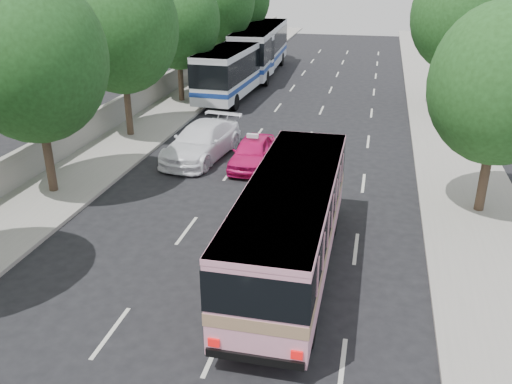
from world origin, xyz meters
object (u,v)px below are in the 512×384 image
(tour_coach_rear, at_px, (260,46))
(pink_bus, at_px, (291,217))
(tour_coach_front, at_px, (237,65))
(pink_taxi, at_px, (253,152))
(white_pickup, at_px, (202,141))

(tour_coach_rear, bearing_deg, pink_bus, -78.46)
(pink_bus, distance_m, tour_coach_front, 24.13)
(pink_taxi, bearing_deg, pink_bus, -69.32)
(tour_coach_rear, bearing_deg, pink_taxi, -81.04)
(white_pickup, bearing_deg, tour_coach_rear, 102.35)
(white_pickup, height_order, tour_coach_front, tour_coach_front)
(pink_taxi, height_order, tour_coach_front, tour_coach_front)
(pink_taxi, height_order, tour_coach_rear, tour_coach_rear)
(pink_bus, xyz_separation_m, tour_coach_front, (-7.65, 22.88, 0.21))
(pink_taxi, xyz_separation_m, white_pickup, (-2.72, 0.65, 0.13))
(pink_taxi, distance_m, white_pickup, 2.80)
(pink_bus, relative_size, white_pickup, 1.69)
(pink_bus, xyz_separation_m, tour_coach_rear, (-7.67, 30.73, 0.41))
(tour_coach_front, xyz_separation_m, tour_coach_rear, (-0.02, 7.85, 0.20))
(pink_bus, height_order, tour_coach_front, tour_coach_front)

